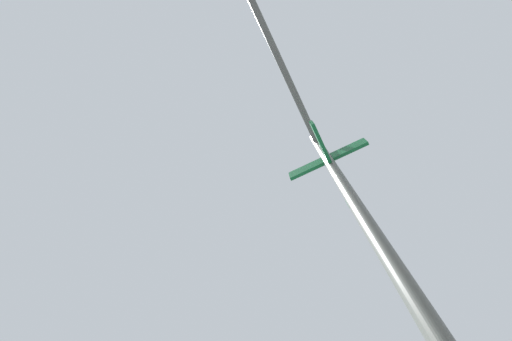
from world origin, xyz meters
TOP-DOWN VIEW (x-y plane):
  - traffic_signal_near at (-6.22, -5.92)m, footprint 1.88×3.25m

SIDE VIEW (x-z plane):
  - traffic_signal_near at x=-6.22m, z-range 1.35..7.78m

